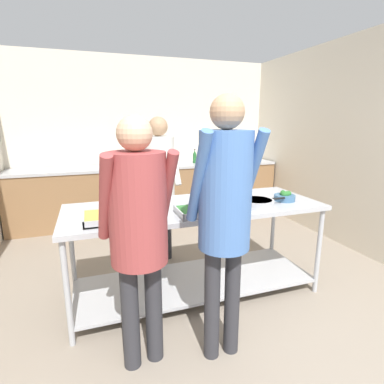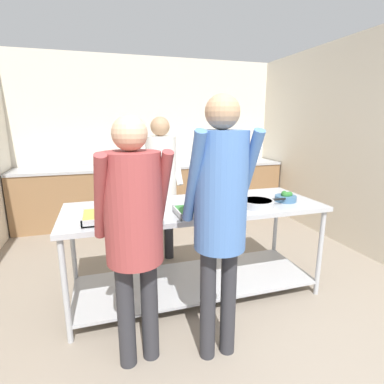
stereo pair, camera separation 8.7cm
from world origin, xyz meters
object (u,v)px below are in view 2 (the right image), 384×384
Objects in this scene: sauce_pan at (257,203)px; guest_serving_right at (220,204)px; serving_tray_vegetables at (206,211)px; guest_serving_left at (134,220)px; serving_tray_roast at (109,216)px; broccoli_bowl at (286,197)px; water_bottle at (199,157)px; plate_stack at (148,201)px; cook_behind_counter at (161,174)px.

sauce_pan is 0.25× the size of guest_serving_right.
sauce_pan reaches higher than serving_tray_vegetables.
guest_serving_left is 0.93× the size of guest_serving_right.
serving_tray_vegetables is (0.76, -0.08, -0.00)m from serving_tray_roast.
guest_serving_right is (0.67, -0.62, 0.21)m from serving_tray_roast.
sauce_pan is at bearing -166.00° from broccoli_bowl.
guest_serving_right is (-0.60, -0.59, 0.20)m from sauce_pan.
water_bottle reaches higher than serving_tray_roast.
broccoli_bowl is 0.84× the size of water_bottle.
serving_tray_vegetables is 1.13× the size of sauce_pan.
water_bottle is at bearing 82.91° from sauce_pan.
water_bottle is at bearing 64.69° from guest_serving_left.
guest_serving_left reaches higher than plate_stack.
plate_stack is 0.15× the size of guest_serving_left.
water_bottle is (1.46, 3.08, -0.00)m from guest_serving_left.
guest_serving_left is 0.55m from guest_serving_right.
guest_serving_left is (-1.49, -0.57, 0.11)m from broccoli_bowl.
cook_behind_counter is (-0.15, 1.06, 0.13)m from serving_tray_vegetables.
serving_tray_roast is at bearing 173.76° from serving_tray_vegetables.
water_bottle is (0.98, 1.58, -0.01)m from cook_behind_counter.
broccoli_bowl is 1.18m from guest_serving_right.
guest_serving_right is (-0.95, -0.68, 0.20)m from broccoli_bowl.
broccoli_bowl is at bearing 21.12° from guest_serving_left.
plate_stack is 0.58m from serving_tray_vegetables.
water_bottle is at bearing 58.18° from cook_behind_counter.
serving_tray_roast is 0.23× the size of guest_serving_right.
guest_serving_right is 1.07× the size of cook_behind_counter.
broccoli_bowl is at bearing -89.31° from water_bottle.
cook_behind_counter is at bearing 58.04° from serving_tray_roast.
sauce_pan is 2.20× the size of broccoli_bowl.
serving_tray_roast is 0.77m from serving_tray_vegetables.
guest_serving_left is at bearing -104.76° from plate_stack.
guest_serving_right is at bearing -42.69° from serving_tray_roast.
guest_serving_right is at bearing -71.69° from plate_stack.
serving_tray_vegetables is at bearing 34.62° from guest_serving_left.
serving_tray_vegetables is 0.77m from guest_serving_left.
serving_tray_roast is at bearing 137.31° from guest_serving_right.
serving_tray_vegetables is at bearing -170.73° from broccoli_bowl.
serving_tray_roast is 0.94m from guest_serving_right.
broccoli_bowl is 0.12× the size of guest_serving_left.
water_bottle is (0.92, 3.18, -0.09)m from guest_serving_right.
plate_stack is at bearing 75.24° from guest_serving_left.
cook_behind_counter is at bearing 68.90° from plate_stack.
broccoli_bowl is 1.37m from cook_behind_counter.
cook_behind_counter is at bearing 92.15° from guest_serving_right.
guest_serving_right reaches higher than cook_behind_counter.
plate_stack is 0.98m from sauce_pan.
plate_stack is 1.03× the size of water_bottle.
serving_tray_roast is 0.24× the size of cook_behind_counter.
sauce_pan is 1.84× the size of water_bottle.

